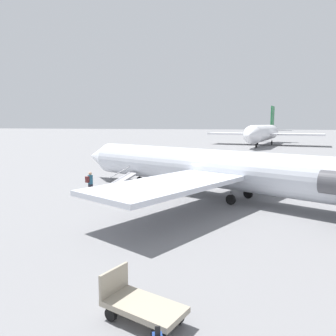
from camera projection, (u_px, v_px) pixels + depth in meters
ground_plane at (211, 196)px, 23.69m from camera, size 600.00×600.00×0.00m
airplane_main at (223, 169)px, 22.80m from camera, size 27.65×21.63×7.03m
airplane_taxiing_distant at (264, 133)px, 81.06m from camera, size 28.30×37.80×10.25m
boarding_stairs at (109, 187)px, 25.16m from camera, size 2.59×4.07×1.73m
passenger at (90, 182)px, 23.94m from camera, size 0.46×0.57×1.74m
luggage_cart at (140, 304)px, 8.68m from camera, size 2.43×1.71×1.22m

